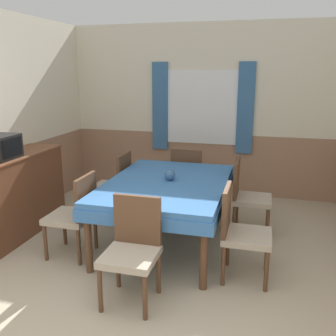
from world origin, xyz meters
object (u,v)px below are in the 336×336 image
at_px(chair_head_near, 133,247).
at_px(chair_left_near, 75,213).
at_px(dining_table, 167,190).
at_px(chair_right_far, 247,194).
at_px(vase, 170,175).
at_px(tv, 1,147).
at_px(sideboard, 16,194).
at_px(chair_right_near, 240,230).
at_px(chair_head_window, 188,176).
at_px(chair_left_far, 115,184).

bearing_deg(chair_head_near, chair_left_near, -34.45).
xyz_separation_m(dining_table, chair_head_near, (0.00, -1.11, -0.15)).
height_order(chair_right_far, vase, chair_right_far).
xyz_separation_m(chair_left_near, tv, (-0.92, 0.13, 0.62)).
height_order(chair_head_near, sideboard, sideboard).
distance_m(dining_table, tv, 1.87).
bearing_deg(dining_table, chair_right_near, -32.10).
xyz_separation_m(chair_head_window, vase, (0.03, -1.07, 0.31)).
relative_size(dining_table, chair_head_window, 2.07).
bearing_deg(tv, sideboard, 98.67).
xyz_separation_m(dining_table, chair_right_near, (0.84, -0.53, -0.15)).
height_order(chair_head_window, tv, tv).
bearing_deg(sideboard, dining_table, 6.66).
bearing_deg(chair_head_window, sideboard, -143.73).
xyz_separation_m(dining_table, tv, (-1.76, -0.40, 0.47)).
xyz_separation_m(chair_right_near, sideboard, (-2.64, 0.32, 0.01)).
height_order(chair_right_near, vase, chair_right_near).
distance_m(chair_head_near, vase, 1.19).
bearing_deg(chair_head_window, tv, -139.50).
distance_m(dining_table, chair_left_near, 1.01).
bearing_deg(chair_head_window, chair_right_near, -62.74).
height_order(chair_right_near, chair_left_near, same).
xyz_separation_m(dining_table, chair_head_window, (0.00, 1.11, -0.15)).
relative_size(chair_right_near, chair_head_window, 1.00).
xyz_separation_m(chair_right_far, vase, (-0.82, -0.49, 0.31)).
bearing_deg(dining_table, chair_left_near, -147.90).
height_order(dining_table, vase, vase).
distance_m(dining_table, chair_left_far, 1.01).
bearing_deg(tv, chair_head_near, -21.83).
relative_size(chair_right_near, sideboard, 0.63).
xyz_separation_m(chair_right_near, vase, (-0.82, 0.57, 0.31)).
bearing_deg(chair_head_near, vase, -91.33).
bearing_deg(chair_left_near, chair_right_near, -90.00).
relative_size(chair_head_near, tv, 2.31).
bearing_deg(sideboard, chair_head_near, -26.59).
xyz_separation_m(chair_head_near, sideboard, (-1.79, 0.90, 0.01)).
height_order(dining_table, tv, tv).
xyz_separation_m(chair_left_far, sideboard, (-0.95, -0.74, 0.01)).
relative_size(sideboard, vase, 11.41).
relative_size(dining_table, chair_right_far, 2.07).
relative_size(chair_right_near, chair_head_near, 1.00).
bearing_deg(chair_left_near, chair_head_near, -124.45).
bearing_deg(chair_right_near, chair_right_far, -180.00).
distance_m(chair_left_far, vase, 1.05).
bearing_deg(dining_table, chair_right_far, 32.10).
bearing_deg(vase, chair_right_near, -34.77).
bearing_deg(chair_right_far, vase, -58.99).
relative_size(chair_head_near, chair_head_window, 1.00).
distance_m(chair_right_near, chair_right_far, 1.06).
bearing_deg(dining_table, tv, -167.22).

